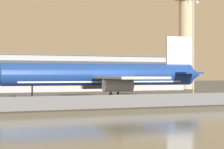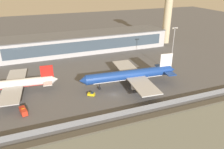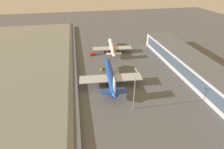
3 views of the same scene
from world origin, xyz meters
name	(u,v)px [view 1 (image 1 of 3)]	position (x,y,z in m)	size (l,w,h in m)	color
ground_plane	(64,104)	(0.00, 0.00, 0.00)	(500.00, 500.00, 0.00)	#565659
shoreline_seawall	(102,111)	(0.00, -20.50, 0.25)	(320.00, 3.00, 0.50)	#474238
perimeter_fence	(92,103)	(0.00, -16.00, 1.23)	(280.00, 0.10, 2.46)	slate
cargo_jet_blue	(104,75)	(10.87, 6.01, 5.60)	(48.60, 41.62, 14.66)	#193D93
baggage_tug	(11,100)	(-9.84, 3.02, 0.81)	(3.56, 3.08, 1.80)	yellow
control_tower	(187,26)	(69.67, 65.57, 25.06)	(11.92, 11.92, 43.84)	#C6B793
terminal_building	(21,73)	(4.45, 67.33, 6.29)	(117.08, 22.19, 12.56)	#B2B2B7
apron_light_mast_apron_west	(193,43)	(38.49, 13.30, 13.80)	(3.20, 0.40, 24.97)	#A8A8AD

